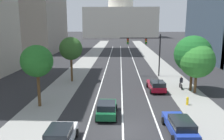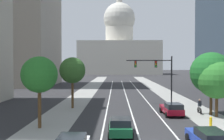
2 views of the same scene
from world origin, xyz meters
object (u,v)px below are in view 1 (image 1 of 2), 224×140
(car_blue, at_px, (180,125))
(street_tree_mid_left, at_px, (37,61))
(traffic_signal_mast, at_px, (148,47))
(cyclist, at_px, (181,83))
(street_tree_mid_right, at_px, (197,61))
(capitol_building, at_px, (121,14))
(car_green, at_px, (107,108))
(car_crimson, at_px, (156,85))
(fire_hydrant, at_px, (187,101))
(car_white, at_px, (60,138))
(street_tree_near_right, at_px, (193,54))
(street_tree_near_left, at_px, (71,49))

(car_blue, relative_size, street_tree_mid_left, 0.74)
(traffic_signal_mast, bearing_deg, cyclist, -63.34)
(street_tree_mid_right, bearing_deg, capitol_building, 94.34)
(car_green, xyz_separation_m, cyclist, (9.51, 9.68, 0.07))
(cyclist, bearing_deg, street_tree_mid_left, 114.60)
(car_crimson, bearing_deg, car_green, 142.16)
(car_blue, bearing_deg, fire_hydrant, -23.38)
(traffic_signal_mast, height_order, cyclist, traffic_signal_mast)
(car_green, relative_size, car_white, 0.91)
(fire_hydrant, xyz_separation_m, street_tree_near_right, (2.02, 5.55, 4.35))
(car_crimson, relative_size, fire_hydrant, 4.92)
(street_tree_mid_left, distance_m, street_tree_near_right, 19.01)
(car_blue, relative_size, street_tree_mid_right, 0.77)
(street_tree_mid_right, distance_m, street_tree_near_left, 17.78)
(capitol_building, height_order, car_white, capitol_building)
(car_white, distance_m, street_tree_mid_right, 19.66)
(street_tree_near_right, bearing_deg, street_tree_near_left, 165.39)
(car_green, xyz_separation_m, car_blue, (5.99, -3.34, -0.03))
(capitol_building, distance_m, car_white, 137.13)
(fire_hydrant, distance_m, street_tree_near_right, 7.33)
(car_crimson, relative_size, cyclist, 2.60)
(cyclist, distance_m, street_tree_mid_left, 18.75)
(street_tree_mid_right, relative_size, street_tree_near_right, 0.88)
(capitol_building, height_order, car_crimson, capitol_building)
(capitol_building, bearing_deg, car_white, -91.89)
(capitol_building, height_order, street_tree_near_right, capitol_building)
(car_crimson, height_order, street_tree_near_right, street_tree_near_right)
(car_crimson, height_order, street_tree_near_left, street_tree_near_left)
(car_green, relative_size, street_tree_mid_right, 0.66)
(street_tree_near_right, bearing_deg, traffic_signal_mast, 120.26)
(car_blue, relative_size, car_crimson, 1.08)
(car_green, relative_size, street_tree_near_right, 0.58)
(car_blue, xyz_separation_m, cyclist, (3.51, 13.02, 0.10))
(cyclist, relative_size, street_tree_near_left, 0.25)
(capitol_building, distance_m, car_green, 131.41)
(car_blue, distance_m, traffic_signal_mast, 20.87)
(cyclist, bearing_deg, car_crimson, 111.12)
(car_blue, bearing_deg, car_white, 102.15)
(car_crimson, height_order, street_tree_mid_left, street_tree_mid_left)
(cyclist, xyz_separation_m, street_tree_mid_left, (-16.84, -7.20, 4.01))
(car_white, xyz_separation_m, street_tree_near_left, (-3.12, 18.95, 4.21))
(street_tree_near_left, bearing_deg, street_tree_near_right, -14.61)
(capitol_building, distance_m, street_tree_mid_right, 123.58)
(traffic_signal_mast, xyz_separation_m, cyclist, (3.73, -7.43, -4.06))
(car_green, distance_m, street_tree_mid_right, 13.80)
(street_tree_near_left, xyz_separation_m, street_tree_near_right, (16.68, -4.35, -0.18))
(car_blue, bearing_deg, capitol_building, -0.59)
(traffic_signal_mast, relative_size, street_tree_near_left, 1.04)
(street_tree_mid_left, bearing_deg, car_green, -18.71)
(car_blue, bearing_deg, car_crimson, -2.53)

